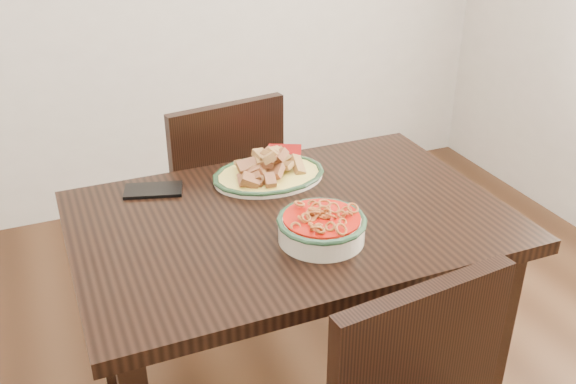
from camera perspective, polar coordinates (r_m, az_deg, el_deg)
name	(u,v)px	position (r m, az deg, el deg)	size (l,w,h in m)	color
dining_table	(291,246)	(1.80, 0.25, -4.86)	(1.17, 0.78, 0.75)	black
chair_far	(218,196)	(2.39, -6.27, -0.33)	(0.48, 0.48, 0.89)	black
fish_plate	(269,165)	(1.92, -1.73, 2.38)	(0.34, 0.26, 0.11)	beige
noodle_bowl	(322,225)	(1.62, 3.01, -2.92)	(0.23, 0.23, 0.08)	beige
smartphone	(153,190)	(1.90, -11.88, 0.16)	(0.17, 0.09, 0.01)	black
napkin	(284,151)	(2.11, -0.33, 3.66)	(0.11, 0.09, 0.01)	maroon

